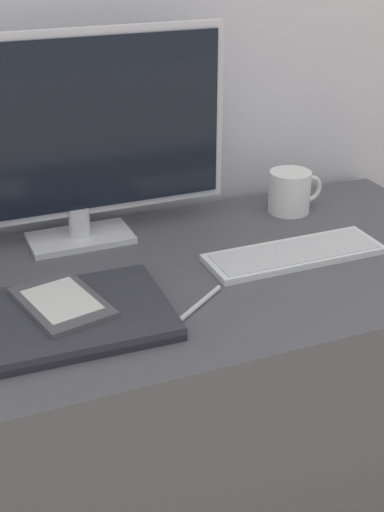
{
  "coord_description": "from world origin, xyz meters",
  "views": [
    {
      "loc": [
        -0.35,
        -0.81,
        1.32
      ],
      "look_at": [
        0.06,
        0.18,
        0.79
      ],
      "focal_mm": 50.0,
      "sensor_mm": 36.0,
      "label": 1
    }
  ],
  "objects_px": {
    "keyboard": "(295,254)",
    "laptop": "(70,317)",
    "monitor": "(72,135)",
    "pen": "(199,304)",
    "coffee_mug": "(290,192)",
    "ereader": "(62,302)"
  },
  "relations": [
    {
      "from": "monitor",
      "to": "laptop",
      "type": "xyz_separation_m",
      "value": [
        -0.09,
        -0.3,
        -0.2
      ]
    },
    {
      "from": "pen",
      "to": "ereader",
      "type": "bearing_deg",
      "value": 166.47
    },
    {
      "from": "ereader",
      "to": "monitor",
      "type": "bearing_deg",
      "value": 70.19
    },
    {
      "from": "laptop",
      "to": "coffee_mug",
      "type": "xyz_separation_m",
      "value": [
        0.55,
        0.27,
        0.03
      ]
    },
    {
      "from": "coffee_mug",
      "to": "ereader",
      "type": "bearing_deg",
      "value": -155.88
    },
    {
      "from": "laptop",
      "to": "coffee_mug",
      "type": "bearing_deg",
      "value": 26.28
    },
    {
      "from": "keyboard",
      "to": "pen",
      "type": "height_order",
      "value": "keyboard"
    },
    {
      "from": "coffee_mug",
      "to": "pen",
      "type": "bearing_deg",
      "value": -138.46
    },
    {
      "from": "monitor",
      "to": "keyboard",
      "type": "height_order",
      "value": "monitor"
    },
    {
      "from": "monitor",
      "to": "keyboard",
      "type": "relative_size",
      "value": 1.77
    },
    {
      "from": "laptop",
      "to": "pen",
      "type": "bearing_deg",
      "value": -8.12
    },
    {
      "from": "monitor",
      "to": "pen",
      "type": "height_order",
      "value": "monitor"
    },
    {
      "from": "coffee_mug",
      "to": "laptop",
      "type": "bearing_deg",
      "value": -153.72
    },
    {
      "from": "ereader",
      "to": "coffee_mug",
      "type": "relative_size",
      "value": 1.57
    },
    {
      "from": "keyboard",
      "to": "pen",
      "type": "distance_m",
      "value": 0.26
    },
    {
      "from": "ereader",
      "to": "pen",
      "type": "bearing_deg",
      "value": -13.53
    },
    {
      "from": "keyboard",
      "to": "laptop",
      "type": "relative_size",
      "value": 1.07
    },
    {
      "from": "coffee_mug",
      "to": "pen",
      "type": "xyz_separation_m",
      "value": [
        -0.34,
        -0.3,
        -0.04
      ]
    },
    {
      "from": "monitor",
      "to": "ereader",
      "type": "height_order",
      "value": "monitor"
    },
    {
      "from": "keyboard",
      "to": "coffee_mug",
      "type": "xyz_separation_m",
      "value": [
        0.1,
        0.2,
        0.04
      ]
    },
    {
      "from": "ereader",
      "to": "coffee_mug",
      "type": "distance_m",
      "value": 0.6
    },
    {
      "from": "laptop",
      "to": "pen",
      "type": "relative_size",
      "value": 2.84
    }
  ]
}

